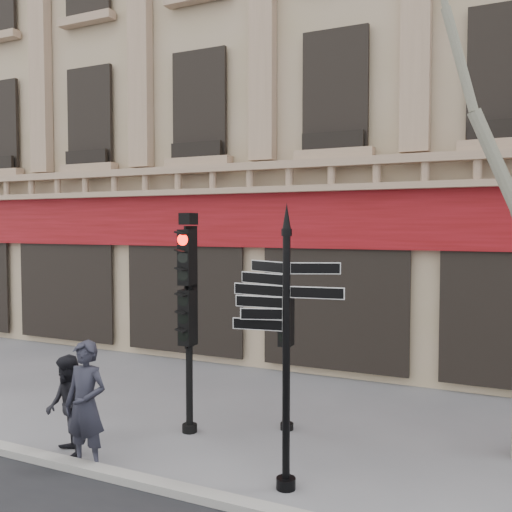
# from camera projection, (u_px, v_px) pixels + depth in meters

# --- Properties ---
(ground) EXTENTS (80.00, 80.00, 0.00)m
(ground) POSITION_uv_depth(u_px,v_px,m) (233.00, 456.00, 8.56)
(ground) COLOR #5D5D62
(ground) RESTS_ON ground
(kerb) EXTENTS (80.00, 0.25, 0.12)m
(kerb) POSITION_uv_depth(u_px,v_px,m) (182.00, 491.00, 7.30)
(kerb) COLOR gray
(kerb) RESTS_ON ground
(building) EXTENTS (28.00, 15.52, 18.00)m
(building) POSITION_uv_depth(u_px,v_px,m) (404.00, 63.00, 19.34)
(building) COLOR tan
(building) RESTS_ON ground
(fingerpost) EXTENTS (1.62, 1.62, 3.75)m
(fingerpost) POSITION_uv_depth(u_px,v_px,m) (286.00, 298.00, 7.36)
(fingerpost) COLOR black
(fingerpost) RESTS_ON ground
(traffic_signal_main) EXTENTS (0.42, 0.32, 3.67)m
(traffic_signal_main) POSITION_uv_depth(u_px,v_px,m) (189.00, 295.00, 9.44)
(traffic_signal_main) COLOR black
(traffic_signal_main) RESTS_ON ground
(traffic_signal_secondary) EXTENTS (0.41, 0.31, 2.34)m
(traffic_signal_secondary) POSITION_uv_depth(u_px,v_px,m) (287.00, 335.00, 9.60)
(traffic_signal_secondary) COLOR black
(traffic_signal_secondary) RESTS_ON ground
(pedestrian_a) EXTENTS (0.69, 0.47, 1.84)m
(pedestrian_a) POSITION_uv_depth(u_px,v_px,m) (86.00, 405.00, 8.06)
(pedestrian_a) COLOR #22222D
(pedestrian_a) RESTS_ON ground
(pedestrian_b) EXTENTS (0.94, 0.90, 1.52)m
(pedestrian_b) POSITION_uv_depth(u_px,v_px,m) (67.00, 406.00, 8.52)
(pedestrian_b) COLOR black
(pedestrian_b) RESTS_ON ground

